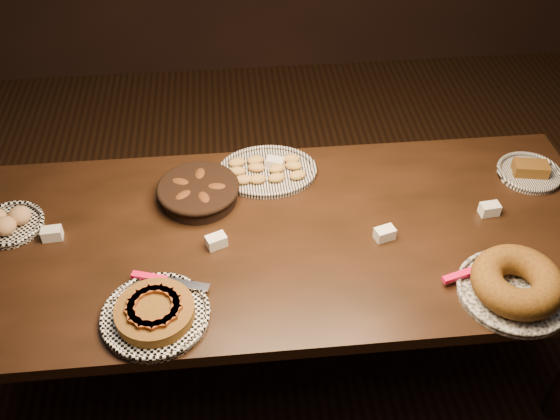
{
  "coord_description": "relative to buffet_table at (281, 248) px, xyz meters",
  "views": [
    {
      "loc": [
        -0.16,
        -1.59,
        2.34
      ],
      "look_at": [
        0.0,
        0.05,
        0.82
      ],
      "focal_mm": 40.0,
      "sensor_mm": 36.0,
      "label": 1
    }
  ],
  "objects": [
    {
      "name": "ground",
      "position": [
        0.0,
        0.0,
        -0.68
      ],
      "size": [
        5.0,
        5.0,
        0.0
      ],
      "primitive_type": "plane",
      "color": "black",
      "rests_on": "ground"
    },
    {
      "name": "buffet_table",
      "position": [
        0.0,
        0.0,
        0.0
      ],
      "size": [
        2.4,
        1.0,
        0.75
      ],
      "color": "black",
      "rests_on": "ground"
    },
    {
      "name": "apple_tart_plate",
      "position": [
        -0.43,
        -0.34,
        0.1
      ],
      "size": [
        0.35,
        0.35,
        0.07
      ],
      "rotation": [
        0.0,
        0.0,
        -0.13
      ],
      "color": "white",
      "rests_on": "buffet_table"
    },
    {
      "name": "madeleine_platter",
      "position": [
        -0.02,
        0.34,
        0.09
      ],
      "size": [
        0.39,
        0.32,
        0.05
      ],
      "rotation": [
        0.0,
        0.0,
        -0.06
      ],
      "color": "black",
      "rests_on": "buffet_table"
    },
    {
      "name": "bundt_cake_plate",
      "position": [
        0.73,
        -0.35,
        0.12
      ],
      "size": [
        0.41,
        0.37,
        0.11
      ],
      "rotation": [
        0.0,
        0.0,
        -0.21
      ],
      "color": "black",
      "rests_on": "buffet_table"
    },
    {
      "name": "croissant_basket",
      "position": [
        -0.29,
        0.21,
        0.12
      ],
      "size": [
        0.34,
        0.34,
        0.08
      ],
      "rotation": [
        0.0,
        0.0,
        0.21
      ],
      "color": "black",
      "rests_on": "buffet_table"
    },
    {
      "name": "bread_roll_plate",
      "position": [
        -0.98,
        0.13,
        0.1
      ],
      "size": [
        0.24,
        0.24,
        0.08
      ],
      "rotation": [
        0.0,
        0.0,
        -0.08
      ],
      "color": "white",
      "rests_on": "buffet_table"
    },
    {
      "name": "loaf_plate",
      "position": [
        1.02,
        0.23,
        0.09
      ],
      "size": [
        0.25,
        0.25,
        0.06
      ],
      "rotation": [
        0.0,
        0.0,
        -0.18
      ],
      "color": "black",
      "rests_on": "buffet_table"
    },
    {
      "name": "tent_cards",
      "position": [
        0.02,
        0.07,
        0.1
      ],
      "size": [
        1.67,
        0.5,
        0.04
      ],
      "color": "white",
      "rests_on": "buffet_table"
    }
  ]
}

